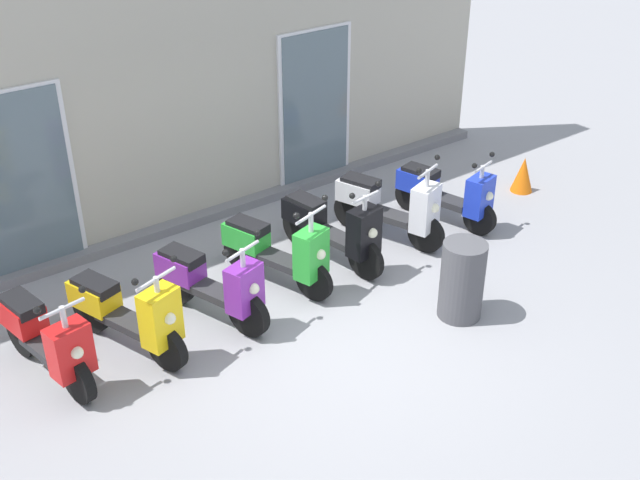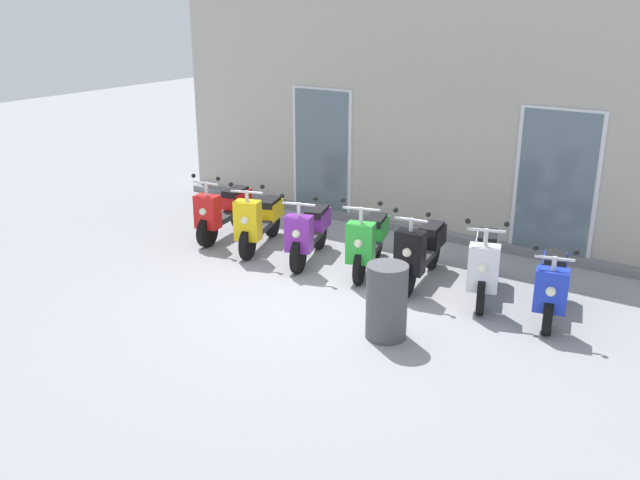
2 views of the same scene
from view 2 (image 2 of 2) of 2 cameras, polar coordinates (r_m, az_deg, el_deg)
name	(u,v)px [view 2 (image 2 of 2)]	position (r m, az deg, el deg)	size (l,w,h in m)	color
ground_plane	(317,298)	(9.44, -0.26, -4.72)	(40.00, 40.00, 0.00)	#939399
storefront_facade	(434,117)	(11.76, 9.24, 9.83)	(10.34, 0.50, 4.04)	#B2AD9E
scooter_red	(224,210)	(11.76, -7.82, 2.39)	(0.60, 1.53, 1.17)	black
scooter_yellow	(260,220)	(11.19, -4.91, 1.63)	(0.80, 1.57, 1.19)	black
scooter_purple	(309,232)	(10.63, -0.88, 0.69)	(0.77, 1.54, 1.16)	black
scooter_green	(369,240)	(10.24, 3.96, 0.02)	(0.78, 1.54, 1.22)	black
scooter_black	(421,249)	(9.89, 8.19, -0.76)	(0.59, 1.64, 1.20)	black
scooter_white	(485,263)	(9.55, 13.20, -1.79)	(0.79, 1.55, 1.23)	black
scooter_blue	(552,284)	(9.25, 18.29, -3.37)	(0.69, 1.51, 1.08)	black
trash_bin	(387,302)	(8.27, 5.42, -4.98)	(0.49, 0.49, 0.91)	#4C4C51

